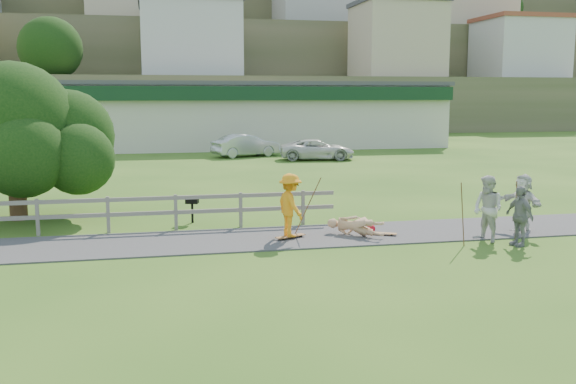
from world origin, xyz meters
name	(u,v)px	position (x,y,z in m)	size (l,w,h in m)	color
ground	(258,252)	(0.00, 0.00, 0.00)	(260.00, 260.00, 0.00)	#2F5A19
path	(250,239)	(0.00, 1.50, 0.02)	(34.00, 3.00, 0.04)	#3D3D40
fence	(86,210)	(-4.62, 3.30, 0.72)	(15.05, 0.10, 1.10)	#625C56
strip_mall	(236,114)	(4.00, 34.94, 2.58)	(32.50, 10.75, 5.10)	beige
hillside	(165,30)	(0.00, 91.31, 14.41)	(220.00, 67.00, 47.50)	#45502F
skater_rider	(290,209)	(1.15, 1.27, 0.90)	(1.17, 0.67, 1.81)	orange
skater_fallen	(355,226)	(3.08, 1.23, 0.32)	(1.74, 0.42, 0.63)	tan
spectator_a	(488,209)	(6.51, -0.16, 0.94)	(0.91, 0.71, 1.88)	silver
spectator_b	(519,216)	(7.11, -0.77, 0.83)	(0.97, 0.41, 1.66)	gray
spectator_d	(522,204)	(8.12, 0.71, 0.89)	(1.66, 0.53, 1.79)	beige
car_silver	(246,145)	(3.52, 26.20, 0.75)	(1.58, 4.53, 1.49)	#B9BDC2
car_white	(317,150)	(7.63, 23.11, 0.65)	(2.17, 4.71, 1.31)	silver
tree	(15,159)	(-7.05, 6.07, 2.03)	(6.46, 6.46, 4.05)	black
bbq	(192,210)	(-1.44, 4.31, 0.42)	(0.39, 0.30, 0.84)	black
longboard_rider	(290,238)	(1.15, 1.27, 0.05)	(0.94, 0.23, 0.10)	brown
longboard_fallen	(382,235)	(3.88, 1.13, 0.05)	(0.83, 0.20, 0.09)	brown
helmet	(371,229)	(3.68, 1.58, 0.14)	(0.28, 0.28, 0.28)	#B50C19
pole_rider	(308,204)	(1.75, 1.67, 0.95)	(0.03, 0.03, 1.90)	brown
pole_spec_left	(463,214)	(5.56, -0.51, 0.89)	(0.03, 0.03, 1.78)	brown
pole_spec_right	(516,212)	(7.26, -0.34, 0.87)	(0.03, 0.03, 1.73)	brown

